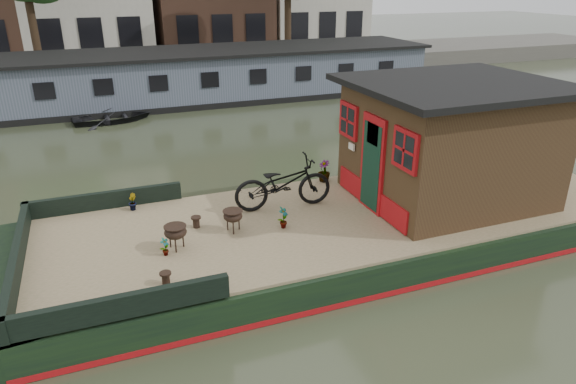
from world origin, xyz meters
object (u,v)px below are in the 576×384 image
object	(u,v)px
cabin	(450,140)
brazier_rear	(233,221)
dinghy	(112,114)
brazier_front	(176,237)
potted_plant_a	(283,218)
bicycle	(283,183)

from	to	relation	value
cabin	brazier_rear	bearing A→B (deg)	179.64
dinghy	brazier_front	bearing A→B (deg)	177.02
cabin	potted_plant_a	xyz separation A→B (m)	(-3.68, -0.18, -1.02)
potted_plant_a	cabin	bearing A→B (deg)	2.77
cabin	bicycle	size ratio (longest dim) A/B	2.04
bicycle	brazier_front	bearing A→B (deg)	116.90
brazier_rear	dinghy	world-z (taller)	brazier_rear
cabin	brazier_front	bearing A→B (deg)	-177.37
cabin	dinghy	size ratio (longest dim) A/B	1.42
brazier_front	brazier_rear	xyz separation A→B (m)	(1.08, 0.29, -0.01)
brazier_front	dinghy	bearing A→B (deg)	91.85
cabin	dinghy	bearing A→B (deg)	117.67
potted_plant_a	dinghy	bearing A→B (deg)	101.39
bicycle	brazier_front	distance (m)	2.51
bicycle	brazier_front	size ratio (longest dim) A/B	4.54
potted_plant_a	brazier_rear	distance (m)	0.92
potted_plant_a	brazier_front	world-z (taller)	brazier_front
brazier_rear	dinghy	xyz separation A→B (m)	(-1.46, 11.47, -0.56)
bicycle	brazier_rear	world-z (taller)	bicycle
dinghy	brazier_rear	bearing A→B (deg)	-177.58
potted_plant_a	brazier_front	size ratio (longest dim) A/B	0.98
cabin	potted_plant_a	world-z (taller)	cabin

